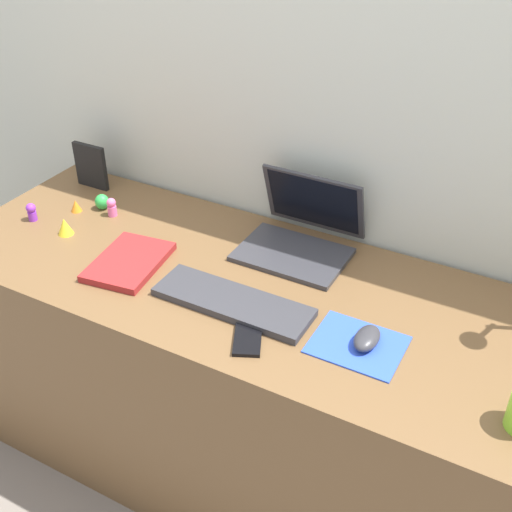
% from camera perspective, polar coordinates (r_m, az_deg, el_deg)
% --- Properties ---
extents(ground_plane, '(6.00, 6.00, 0.00)m').
position_cam_1_polar(ground_plane, '(2.22, -0.42, -17.94)').
color(ground_plane, slate).
extents(back_wall, '(2.98, 0.05, 1.65)m').
position_cam_1_polar(back_wall, '(1.93, 4.69, 5.31)').
color(back_wall, beige).
rests_on(back_wall, ground_plane).
extents(desk, '(1.78, 0.65, 0.74)m').
position_cam_1_polar(desk, '(1.94, -0.47, -11.18)').
color(desk, brown).
rests_on(desk, ground_plane).
extents(laptop, '(0.30, 0.28, 0.21)m').
position_cam_1_polar(laptop, '(1.82, 4.09, 2.25)').
color(laptop, '#333338').
rests_on(laptop, desk).
extents(keyboard, '(0.41, 0.13, 0.02)m').
position_cam_1_polar(keyboard, '(1.62, -2.06, -4.08)').
color(keyboard, '#333338').
rests_on(keyboard, desk).
extents(mousepad, '(0.21, 0.17, 0.00)m').
position_cam_1_polar(mousepad, '(1.53, 8.96, -7.74)').
color(mousepad, blue).
rests_on(mousepad, desk).
extents(mouse, '(0.06, 0.10, 0.03)m').
position_cam_1_polar(mouse, '(1.52, 9.78, -7.18)').
color(mouse, '#333338').
rests_on(mouse, mousepad).
extents(cell_phone, '(0.11, 0.14, 0.01)m').
position_cam_1_polar(cell_phone, '(1.52, -0.72, -7.20)').
color(cell_phone, black).
rests_on(cell_phone, desk).
extents(notebook_pad, '(0.20, 0.26, 0.02)m').
position_cam_1_polar(notebook_pad, '(1.80, -11.17, -0.51)').
color(notebook_pad, maroon).
rests_on(notebook_pad, desk).
extents(picture_frame, '(0.12, 0.02, 0.15)m').
position_cam_1_polar(picture_frame, '(2.20, -14.40, 7.70)').
color(picture_frame, black).
rests_on(picture_frame, desk).
extents(toy_figurine_orange, '(0.03, 0.03, 0.04)m').
position_cam_1_polar(toy_figurine_orange, '(2.09, -15.64, 4.30)').
color(toy_figurine_orange, orange).
rests_on(toy_figurine_orange, desk).
extents(toy_figurine_green, '(0.04, 0.04, 0.05)m').
position_cam_1_polar(toy_figurine_green, '(2.08, -13.45, 4.69)').
color(toy_figurine_green, green).
rests_on(toy_figurine_green, desk).
extents(toy_figurine_pink, '(0.03, 0.03, 0.06)m').
position_cam_1_polar(toy_figurine_pink, '(2.03, -12.63, 4.25)').
color(toy_figurine_pink, pink).
rests_on(toy_figurine_pink, desk).
extents(toy_figurine_purple, '(0.03, 0.03, 0.06)m').
position_cam_1_polar(toy_figurine_purple, '(2.07, -19.22, 3.74)').
color(toy_figurine_purple, purple).
rests_on(toy_figurine_purple, desk).
extents(toy_figurine_yellow, '(0.05, 0.05, 0.05)m').
position_cam_1_polar(toy_figurine_yellow, '(1.97, -16.54, 2.52)').
color(toy_figurine_yellow, yellow).
rests_on(toy_figurine_yellow, desk).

